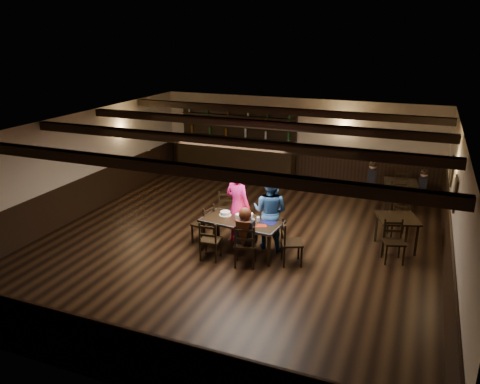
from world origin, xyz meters
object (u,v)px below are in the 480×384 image
at_px(chair_near_left, 209,238).
at_px(bar_counter, 236,156).
at_px(man_blue, 270,212).
at_px(chair_near_right, 245,242).
at_px(woman_pink, 238,206).
at_px(dining_table, 242,223).
at_px(cake, 225,213).

distance_m(chair_near_left, bar_counter, 6.08).
bearing_deg(man_blue, chair_near_right, 86.84).
bearing_deg(chair_near_right, man_blue, 81.38).
bearing_deg(woman_pink, dining_table, 138.70).
bearing_deg(man_blue, chair_near_left, 54.13).
bearing_deg(chair_near_left, cake, 87.76).
relative_size(woman_pink, bar_counter, 0.42).
distance_m(dining_table, woman_pink, 0.55).
bearing_deg(woman_pink, cake, 74.39).
xyz_separation_m(chair_near_left, chair_near_right, (0.81, -0.00, 0.04)).
distance_m(dining_table, chair_near_right, 0.74).
height_order(chair_near_left, woman_pink, woman_pink).
xyz_separation_m(chair_near_left, woman_pink, (0.22, 1.08, 0.37)).
height_order(dining_table, man_blue, man_blue).
xyz_separation_m(dining_table, man_blue, (0.49, 0.47, 0.17)).
bearing_deg(bar_counter, dining_table, -66.50).
height_order(dining_table, bar_counter, bar_counter).
xyz_separation_m(chair_near_right, man_blue, (0.17, 1.12, 0.30)).
xyz_separation_m(dining_table, chair_near_right, (0.32, -0.65, -0.13)).
bearing_deg(cake, dining_table, -17.08).
height_order(chair_near_right, bar_counter, bar_counter).
bearing_deg(bar_counter, woman_pink, -67.35).
distance_m(chair_near_left, cake, 0.84).
distance_m(chair_near_left, woman_pink, 1.16).
bearing_deg(dining_table, bar_counter, 113.50).
distance_m(chair_near_right, cake, 1.13).
xyz_separation_m(chair_near_left, bar_counter, (-1.76, 5.81, 0.21)).
height_order(chair_near_left, bar_counter, bar_counter).
bearing_deg(dining_table, woman_pink, 121.94).
height_order(chair_near_left, man_blue, man_blue).
bearing_deg(chair_near_right, woman_pink, 118.74).
height_order(chair_near_right, cake, chair_near_right).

